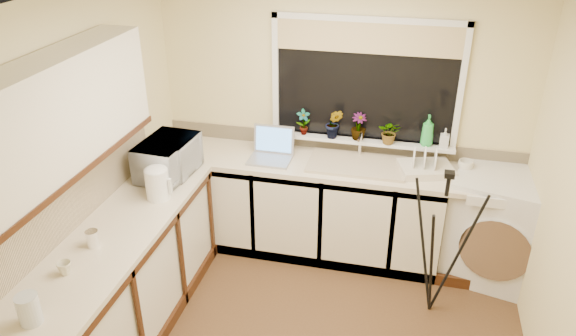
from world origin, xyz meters
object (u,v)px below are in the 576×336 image
(soap_bottle_green, at_px, (428,130))
(cup_back, at_px, (465,166))
(washing_machine, at_px, (491,226))
(kettle, at_px, (157,184))
(plant_c, at_px, (359,127))
(cup_left, at_px, (65,268))
(soap_bottle_clear, at_px, (445,138))
(tripod, at_px, (439,245))
(plant_b, at_px, (334,124))
(microwave, at_px, (168,158))
(plant_a, at_px, (303,122))
(plant_d, at_px, (390,132))
(glass_jug, at_px, (29,309))
(laptop, at_px, (272,150))
(steel_jar, at_px, (92,238))
(dish_rack, at_px, (426,169))

(soap_bottle_green, relative_size, cup_back, 2.14)
(washing_machine, relative_size, kettle, 4.02)
(plant_c, height_order, cup_left, plant_c)
(washing_machine, height_order, soap_bottle_green, soap_bottle_green)
(washing_machine, height_order, soap_bottle_clear, soap_bottle_clear)
(tripod, xyz_separation_m, plant_b, (-0.94, 0.81, 0.57))
(tripod, bearing_deg, microwave, 163.88)
(soap_bottle_clear, distance_m, cup_back, 0.29)
(tripod, xyz_separation_m, soap_bottle_clear, (-0.01, 0.84, 0.51))
(plant_a, height_order, plant_d, plant_a)
(plant_b, height_order, plant_c, plant_b)
(tripod, relative_size, microwave, 2.27)
(glass_jug, bearing_deg, plant_a, 68.60)
(cup_back, relative_size, cup_left, 1.43)
(laptop, xyz_separation_m, tripod, (1.45, -0.60, -0.35))
(microwave, bearing_deg, plant_c, -59.18)
(cup_left, bearing_deg, plant_c, 53.78)
(tripod, relative_size, soap_bottle_clear, 7.44)
(steel_jar, distance_m, soap_bottle_green, 2.77)
(dish_rack, bearing_deg, soap_bottle_clear, 42.12)
(dish_rack, relative_size, microwave, 0.78)
(plant_c, relative_size, soap_bottle_green, 0.87)
(tripod, distance_m, glass_jug, 2.78)
(glass_jug, bearing_deg, washing_machine, 40.74)
(steel_jar, height_order, plant_c, plant_c)
(cup_back, bearing_deg, microwave, -165.40)
(soap_bottle_green, bearing_deg, soap_bottle_clear, -1.59)
(tripod, distance_m, microwave, 2.23)
(dish_rack, height_order, soap_bottle_clear, soap_bottle_clear)
(plant_d, bearing_deg, plant_c, 173.72)
(washing_machine, height_order, kettle, kettle)
(kettle, xyz_separation_m, steel_jar, (-0.14, -0.68, -0.06))
(kettle, height_order, plant_a, plant_a)
(tripod, xyz_separation_m, plant_c, (-0.73, 0.83, 0.55))
(washing_machine, height_order, plant_b, plant_b)
(tripod, xyz_separation_m, soap_bottle_green, (-0.15, 0.84, 0.57))
(steel_jar, height_order, soap_bottle_green, soap_bottle_green)
(plant_c, xyz_separation_m, cup_left, (-1.53, -2.09, -0.23))
(laptop, distance_m, soap_bottle_green, 1.34)
(washing_machine, height_order, microwave, microwave)
(soap_bottle_green, height_order, cup_left, soap_bottle_green)
(microwave, xyz_separation_m, soap_bottle_clear, (2.18, 0.74, 0.08))
(cup_back, bearing_deg, steel_jar, -145.54)
(steel_jar, relative_size, soap_bottle_clear, 0.69)
(washing_machine, distance_m, laptop, 1.97)
(kettle, relative_size, soap_bottle_green, 0.86)
(steel_jar, relative_size, plant_a, 0.50)
(laptop, xyz_separation_m, soap_bottle_green, (1.30, 0.24, 0.21))
(glass_jug, distance_m, steel_jar, 0.72)
(plant_a, bearing_deg, soap_bottle_clear, 0.54)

